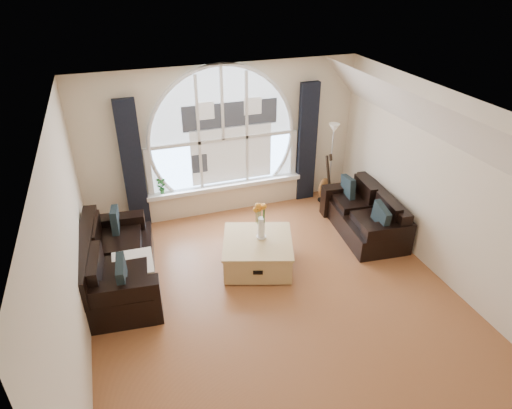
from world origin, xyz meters
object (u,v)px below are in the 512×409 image
object	(u,v)px
sofa_right	(364,212)
vase_flowers	(261,216)
floor_lamp	(331,164)
guitar	(326,178)
coffee_chest	(258,252)
sofa_left	(118,262)
potted_plant	(161,185)

from	to	relation	value
sofa_right	vase_flowers	world-z (taller)	vase_flowers
floor_lamp	guitar	xyz separation A→B (m)	(-0.08, 0.00, -0.27)
coffee_chest	guitar	xyz separation A→B (m)	(1.89, 1.49, 0.28)
sofa_left	potted_plant	xyz separation A→B (m)	(0.88, 1.62, 0.31)
floor_lamp	coffee_chest	bearing A→B (deg)	-142.86
sofa_right	floor_lamp	bearing A→B (deg)	99.48
sofa_right	guitar	distance (m)	1.19
sofa_left	floor_lamp	xyz separation A→B (m)	(4.02, 1.27, 0.40)
sofa_right	coffee_chest	xyz separation A→B (m)	(-2.05, -0.31, -0.15)
vase_flowers	guitar	xyz separation A→B (m)	(1.81, 1.44, -0.33)
coffee_chest	potted_plant	xyz separation A→B (m)	(-1.17, 1.83, 0.45)
sofa_left	vase_flowers	size ratio (longest dim) A/B	2.80
coffee_chest	floor_lamp	size ratio (longest dim) A/B	0.65
potted_plant	floor_lamp	bearing A→B (deg)	-6.26
floor_lamp	potted_plant	bearing A→B (deg)	173.74
vase_flowers	guitar	distance (m)	2.34
vase_flowers	floor_lamp	xyz separation A→B (m)	(1.89, 1.44, -0.06)
sofa_right	potted_plant	xyz separation A→B (m)	(-3.21, 1.52, 0.31)
potted_plant	coffee_chest	bearing A→B (deg)	-57.50
guitar	floor_lamp	bearing A→B (deg)	-23.69
coffee_chest	guitar	size ratio (longest dim) A/B	0.98
floor_lamp	sofa_left	bearing A→B (deg)	-162.45
floor_lamp	sofa_right	bearing A→B (deg)	-86.18
vase_flowers	floor_lamp	distance (m)	2.38
vase_flowers	guitar	world-z (taller)	vase_flowers
sofa_right	coffee_chest	world-z (taller)	sofa_right
vase_flowers	floor_lamp	bearing A→B (deg)	37.26
floor_lamp	guitar	size ratio (longest dim) A/B	1.51
vase_flowers	floor_lamp	world-z (taller)	floor_lamp
vase_flowers	potted_plant	distance (m)	2.18
guitar	potted_plant	distance (m)	3.08
sofa_left	guitar	bearing A→B (deg)	23.69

